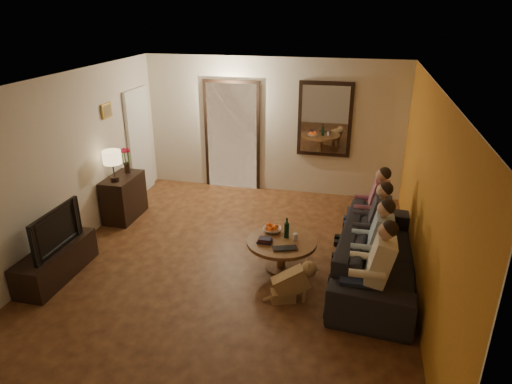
% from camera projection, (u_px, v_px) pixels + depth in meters
% --- Properties ---
extents(floor, '(5.00, 6.00, 0.01)m').
position_uv_depth(floor, '(231.00, 265.00, 6.56)').
color(floor, '#412011').
rests_on(floor, ground).
extents(ceiling, '(5.00, 6.00, 0.01)m').
position_uv_depth(ceiling, '(227.00, 82.00, 5.57)').
color(ceiling, white).
rests_on(ceiling, back_wall).
extents(back_wall, '(5.00, 0.02, 2.60)m').
position_uv_depth(back_wall, '(272.00, 126.00, 8.77)').
color(back_wall, beige).
rests_on(back_wall, floor).
extents(front_wall, '(5.00, 0.02, 2.60)m').
position_uv_depth(front_wall, '(116.00, 324.00, 3.37)').
color(front_wall, beige).
rests_on(front_wall, floor).
extents(left_wall, '(0.02, 6.00, 2.60)m').
position_uv_depth(left_wall, '(63.00, 167.00, 6.59)').
color(left_wall, beige).
rests_on(left_wall, floor).
extents(right_wall, '(0.02, 6.00, 2.60)m').
position_uv_depth(right_wall, '(426.00, 198.00, 5.55)').
color(right_wall, beige).
rests_on(right_wall, floor).
extents(orange_accent, '(0.01, 6.00, 2.60)m').
position_uv_depth(orange_accent, '(425.00, 198.00, 5.55)').
color(orange_accent, '#C57E21').
rests_on(orange_accent, right_wall).
extents(kitchen_doorway, '(1.00, 0.06, 2.10)m').
position_uv_depth(kitchen_doorway, '(232.00, 137.00, 9.01)').
color(kitchen_doorway, '#FFE0A5').
rests_on(kitchen_doorway, floor).
extents(door_trim, '(1.12, 0.04, 2.22)m').
position_uv_depth(door_trim, '(232.00, 137.00, 9.00)').
color(door_trim, black).
rests_on(door_trim, floor).
extents(fridge_glimpse, '(0.45, 0.03, 1.70)m').
position_uv_depth(fridge_glimpse, '(245.00, 145.00, 9.02)').
color(fridge_glimpse, silver).
rests_on(fridge_glimpse, floor).
extents(mirror_frame, '(1.00, 0.05, 1.40)m').
position_uv_depth(mirror_frame, '(325.00, 119.00, 8.45)').
color(mirror_frame, black).
rests_on(mirror_frame, back_wall).
extents(mirror_glass, '(0.86, 0.02, 1.26)m').
position_uv_depth(mirror_glass, '(325.00, 120.00, 8.42)').
color(mirror_glass, white).
rests_on(mirror_glass, back_wall).
extents(white_door, '(0.06, 0.85, 2.04)m').
position_uv_depth(white_door, '(139.00, 142.00, 8.76)').
color(white_door, white).
rests_on(white_door, floor).
extents(framed_art, '(0.03, 0.28, 0.24)m').
position_uv_depth(framed_art, '(107.00, 111.00, 7.54)').
color(framed_art, '#B28C33').
rests_on(framed_art, left_wall).
extents(art_canvas, '(0.01, 0.22, 0.18)m').
position_uv_depth(art_canvas, '(107.00, 111.00, 7.54)').
color(art_canvas, brown).
rests_on(art_canvas, left_wall).
extents(dresser, '(0.45, 0.85, 0.76)m').
position_uv_depth(dresser, '(124.00, 197.00, 7.91)').
color(dresser, black).
rests_on(dresser, floor).
extents(table_lamp, '(0.30, 0.30, 0.54)m').
position_uv_depth(table_lamp, '(113.00, 166.00, 7.47)').
color(table_lamp, beige).
rests_on(table_lamp, dresser).
extents(flower_vase, '(0.14, 0.14, 0.44)m').
position_uv_depth(flower_vase, '(126.00, 160.00, 7.88)').
color(flower_vase, '#AD122F').
rests_on(flower_vase, dresser).
extents(tv_stand, '(0.45, 1.31, 0.44)m').
position_uv_depth(tv_stand, '(56.00, 262.00, 6.23)').
color(tv_stand, black).
rests_on(tv_stand, floor).
extents(tv, '(1.00, 0.13, 0.57)m').
position_uv_depth(tv, '(50.00, 229.00, 6.03)').
color(tv, black).
rests_on(tv, tv_stand).
extents(sofa, '(2.62, 1.23, 0.74)m').
position_uv_depth(sofa, '(379.00, 255.00, 6.12)').
color(sofa, black).
rests_on(sofa, floor).
extents(person_a, '(0.60, 0.40, 1.20)m').
position_uv_depth(person_a, '(373.00, 275.00, 5.24)').
color(person_a, tan).
rests_on(person_a, sofa).
extents(person_b, '(0.60, 0.40, 1.20)m').
position_uv_depth(person_b, '(373.00, 250.00, 5.78)').
color(person_b, tan).
rests_on(person_b, sofa).
extents(person_c, '(0.60, 0.40, 1.20)m').
position_uv_depth(person_c, '(372.00, 229.00, 6.32)').
color(person_c, tan).
rests_on(person_c, sofa).
extents(person_d, '(0.60, 0.40, 1.20)m').
position_uv_depth(person_d, '(372.00, 211.00, 6.86)').
color(person_d, tan).
rests_on(person_d, sofa).
extents(dog, '(0.61, 0.42, 0.56)m').
position_uv_depth(dog, '(291.00, 281.00, 5.69)').
color(dog, '#A8804D').
rests_on(dog, floor).
extents(coffee_table, '(1.01, 1.01, 0.45)m').
position_uv_depth(coffee_table, '(281.00, 254.00, 6.41)').
color(coffee_table, brown).
rests_on(coffee_table, floor).
extents(bowl, '(0.26, 0.26, 0.06)m').
position_uv_depth(bowl, '(272.00, 230.00, 6.54)').
color(bowl, white).
rests_on(bowl, coffee_table).
extents(oranges, '(0.20, 0.20, 0.08)m').
position_uv_depth(oranges, '(272.00, 226.00, 6.52)').
color(oranges, '#FF6015').
rests_on(oranges, bowl).
extents(wine_bottle, '(0.07, 0.07, 0.31)m').
position_uv_depth(wine_bottle, '(287.00, 228.00, 6.34)').
color(wine_bottle, black).
rests_on(wine_bottle, coffee_table).
extents(wine_glass, '(0.06, 0.06, 0.10)m').
position_uv_depth(wine_glass, '(295.00, 237.00, 6.31)').
color(wine_glass, silver).
rests_on(wine_glass, coffee_table).
extents(book_stack, '(0.20, 0.15, 0.07)m').
position_uv_depth(book_stack, '(265.00, 240.00, 6.26)').
color(book_stack, black).
rests_on(book_stack, coffee_table).
extents(laptop, '(0.38, 0.31, 0.03)m').
position_uv_depth(laptop, '(286.00, 250.00, 6.04)').
color(laptop, black).
rests_on(laptop, coffee_table).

